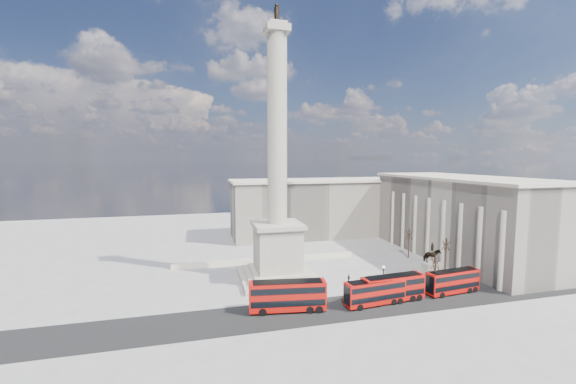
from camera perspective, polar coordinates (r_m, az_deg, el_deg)
The scene contains 18 objects.
ground at distance 64.09m, azimuth -0.69°, elevation -15.36°, with size 180.00×180.00×0.00m, color #9A9692.
asphalt_road at distance 56.64m, azimuth 7.02°, elevation -18.29°, with size 120.00×9.00×0.01m, color black.
nelsons_column at distance 65.52m, azimuth -1.73°, elevation -3.20°, with size 14.00×14.00×49.85m.
balustrade_wall at distance 78.75m, azimuth -3.48°, elevation -10.94°, with size 40.00×0.60×1.10m, color beige.
building_east at distance 91.24m, azimuth 26.33°, elevation -3.59°, with size 19.00×46.00×18.60m.
building_northeast at distance 104.96m, azimuth 4.79°, elevation -2.47°, with size 51.00×17.00×16.60m.
red_bus_a at distance 54.69m, azimuth 0.01°, elevation -16.40°, with size 11.63×4.14×4.61m.
red_bus_b at distance 60.49m, azimuth 16.64°, elevation -14.63°, with size 10.66×3.17×4.26m.
red_bus_c at distance 58.55m, azimuth 13.92°, elevation -15.40°, with size 10.02×3.18×3.99m.
red_bus_d at distance 67.48m, azimuth 25.11°, elevation -12.93°, with size 9.98×3.28×3.97m.
victorian_lamp at distance 60.04m, azimuth 15.13°, elevation -13.57°, with size 0.49×0.49×5.76m.
equestrian_statue at distance 70.38m, azimuth 22.15°, elevation -11.59°, with size 3.63×2.72×7.65m.
bare_tree_near at distance 64.59m, azimuth 22.74°, elevation -10.41°, with size 1.62×1.62×7.09m.
bare_tree_mid at distance 78.46m, azimuth 24.19°, elevation -7.68°, with size 1.87×1.87×7.09m.
bare_tree_far at distance 85.67m, azimuth 18.99°, elevation -6.42°, with size 1.73×1.73×7.08m.
pedestrian_walking at distance 66.30m, azimuth 15.36°, elevation -14.05°, with size 0.62×0.41×1.71m, color black.
pedestrian_standing at distance 66.17m, azimuth 19.17°, elevation -14.26°, with size 0.76×0.60×1.57m, color black.
pedestrian_crossing at distance 67.76m, azimuth 9.81°, elevation -13.58°, with size 0.89×0.37×1.52m, color black.
Camera 1 is at (-14.07, -58.22, 22.80)m, focal length 22.00 mm.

